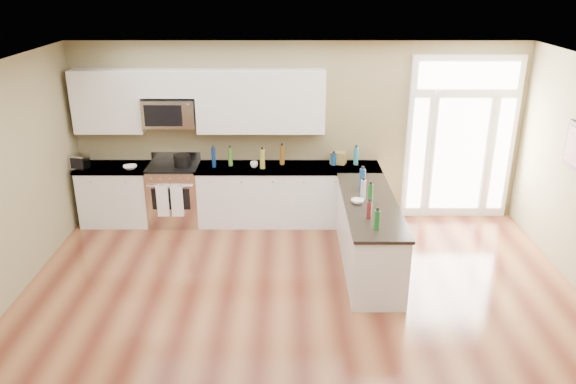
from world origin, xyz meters
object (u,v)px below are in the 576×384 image
Objects in this scene: peninsula_cabinet at (369,237)px; stockpot at (182,160)px; toaster_oven at (79,161)px; kitchen_range at (175,194)px.

stockpot is at bearing 152.30° from peninsula_cabinet.
toaster_oven is (-1.56, -0.08, 0.00)m from stockpot.
peninsula_cabinet is at bearing -26.79° from kitchen_range.
toaster_oven is at bearing 162.47° from peninsula_cabinet.
stockpot is 1.56m from toaster_oven.
stockpot is (0.15, -0.02, 0.57)m from kitchen_range.
kitchen_range is 1.52m from toaster_oven.
peninsula_cabinet is 3.21m from kitchen_range.
peninsula_cabinet is 9.07× the size of stockpot.
toaster_oven is at bearing -176.02° from kitchen_range.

